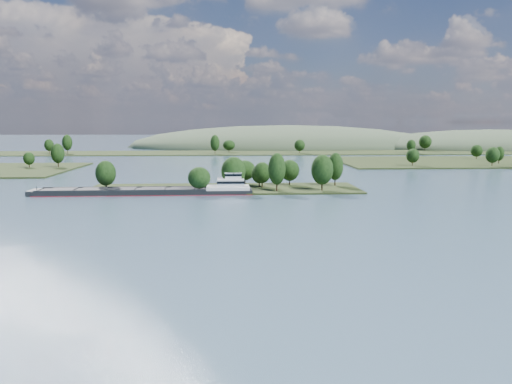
{
  "coord_description": "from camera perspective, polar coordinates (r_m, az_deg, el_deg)",
  "views": [
    {
      "loc": [
        2.26,
        -4.56,
        24.89
      ],
      "look_at": [
        9.31,
        130.0,
        6.0
      ],
      "focal_mm": 35.0,
      "sensor_mm": 36.0,
      "label": 1
    }
  ],
  "objects": [
    {
      "name": "ground",
      "position": [
        127.05,
        -3.97,
        -3.34
      ],
      "size": [
        1800.0,
        1800.0,
        0.0
      ],
      "primitive_type": "plane",
      "color": "#395162",
      "rests_on": "ground"
    },
    {
      "name": "tree_island",
      "position": [
        184.42,
        -1.7,
        1.5
      ],
      "size": [
        100.0,
        32.35,
        14.79
      ],
      "color": "black",
      "rests_on": "ground"
    },
    {
      "name": "back_shoreline",
      "position": [
        405.15,
        -1.86,
        4.57
      ],
      "size": [
        900.0,
        60.0,
        15.99
      ],
      "color": "black",
      "rests_on": "ground"
    },
    {
      "name": "hill_east",
      "position": [
        540.61,
        25.57,
        4.56
      ],
      "size": [
        260.0,
        140.0,
        36.0
      ],
      "primitive_type": "ellipsoid",
      "color": "#36452F",
      "rests_on": "ground"
    },
    {
      "name": "hill_west",
      "position": [
        508.47,
        3.54,
        5.16
      ],
      "size": [
        320.0,
        160.0,
        44.0
      ],
      "primitive_type": "ellipsoid",
      "color": "#36452F",
      "rests_on": "ground"
    },
    {
      "name": "cargo_barge",
      "position": [
        177.44,
        -11.09,
        0.19
      ],
      "size": [
        76.75,
        9.94,
        10.37
      ],
      "color": "black",
      "rests_on": "ground"
    }
  ]
}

